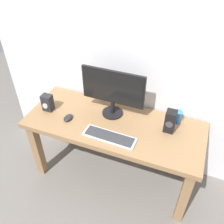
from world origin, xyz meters
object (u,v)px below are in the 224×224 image
(desk, at_px, (114,132))
(mouse, at_px, (68,118))
(audio_controller, at_px, (48,103))
(keyboard_primary, at_px, (109,137))
(speaker_right, at_px, (170,121))
(coffee_mug, at_px, (178,116))
(monitor, at_px, (113,90))

(desk, relative_size, mouse, 15.10)
(mouse, height_order, audio_controller, audio_controller)
(keyboard_primary, relative_size, mouse, 4.32)
(mouse, relative_size, speaker_right, 0.51)
(mouse, distance_m, audio_controller, 0.25)
(speaker_right, xyz_separation_m, coffee_mug, (0.04, 0.14, -0.05))
(monitor, xyz_separation_m, speaker_right, (0.51, -0.04, -0.15))
(desk, xyz_separation_m, speaker_right, (0.45, 0.08, 0.21))
(keyboard_primary, bearing_deg, mouse, 169.35)
(keyboard_primary, height_order, audio_controller, audio_controller)
(audio_controller, relative_size, coffee_mug, 1.48)
(desk, relative_size, speaker_right, 7.72)
(desk, height_order, audio_controller, audio_controller)
(monitor, height_order, speaker_right, monitor)
(monitor, xyz_separation_m, mouse, (-0.33, -0.22, -0.23))
(speaker_right, bearing_deg, monitor, 175.39)
(coffee_mug, bearing_deg, audio_controller, -166.70)
(keyboard_primary, relative_size, audio_controller, 2.79)
(desk, xyz_separation_m, monitor, (-0.06, 0.13, 0.35))
(desk, distance_m, audio_controller, 0.65)
(monitor, bearing_deg, keyboard_primary, -73.96)
(monitor, height_order, mouse, monitor)
(monitor, relative_size, keyboard_primary, 1.25)
(audio_controller, bearing_deg, coffee_mug, 13.30)
(keyboard_primary, bearing_deg, speaker_right, 31.11)
(desk, height_order, keyboard_primary, keyboard_primary)
(monitor, height_order, keyboard_primary, monitor)
(desk, bearing_deg, audio_controller, -176.18)
(speaker_right, bearing_deg, audio_controller, -173.34)
(mouse, bearing_deg, keyboard_primary, -7.30)
(keyboard_primary, height_order, speaker_right, speaker_right)
(desk, height_order, coffee_mug, coffee_mug)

